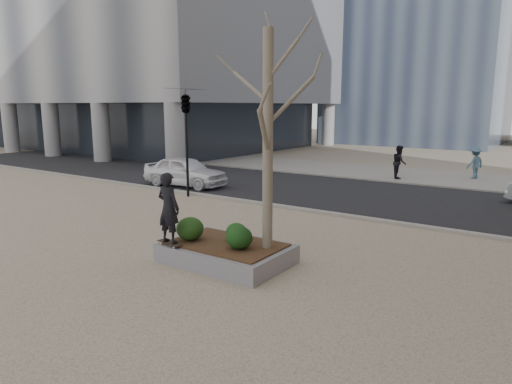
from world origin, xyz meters
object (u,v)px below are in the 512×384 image
Objects in this scene: skateboarder at (169,208)px; police_car at (185,171)px; skateboard at (170,244)px; planter at (227,253)px.

police_car is (-7.21, 8.19, -0.66)m from skateboarder.
skateboarder is 10.93m from police_car.
skateboard is at bearing -143.37° from police_car.
skateboarder reaches higher than skateboard.
skateboard is at bearing 89.25° from skateboarder.
planter is at bearing -143.67° from skateboarder.
planter is 1.74× the size of skateboarder.
skateboard is 0.19× the size of police_car.
skateboard reaches higher than planter.
police_car reaches higher than planter.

